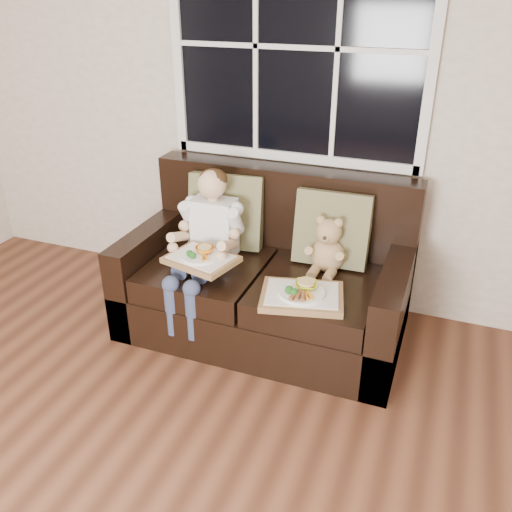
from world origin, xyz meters
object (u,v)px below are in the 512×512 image
at_px(teddy_bear, 328,249).
at_px(tray_left, 201,258).
at_px(child, 207,233).
at_px(tray_right, 302,295).
at_px(loveseat, 267,283).

bearing_deg(teddy_bear, tray_left, -150.97).
bearing_deg(child, tray_left, -76.29).
distance_m(child, tray_right, 0.72).
relative_size(loveseat, tray_right, 3.35).
bearing_deg(child, teddy_bear, 12.66).
relative_size(loveseat, child, 1.96).
distance_m(loveseat, tray_left, 0.50).
xyz_separation_m(loveseat, tray_right, (0.32, -0.34, 0.17)).
relative_size(teddy_bear, tray_right, 0.70).
height_order(teddy_bear, tray_right, teddy_bear).
relative_size(child, tray_right, 1.71).
xyz_separation_m(child, teddy_bear, (0.70, 0.16, -0.05)).
xyz_separation_m(teddy_bear, tray_left, (-0.66, -0.34, -0.02)).
distance_m(child, teddy_bear, 0.72).
bearing_deg(loveseat, tray_right, -46.65).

